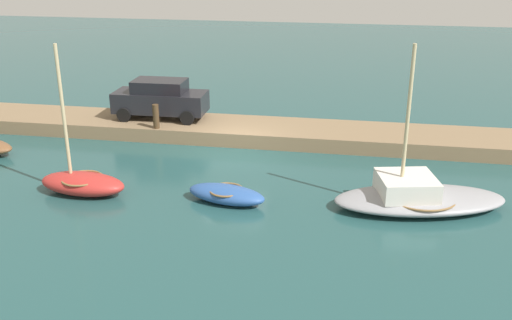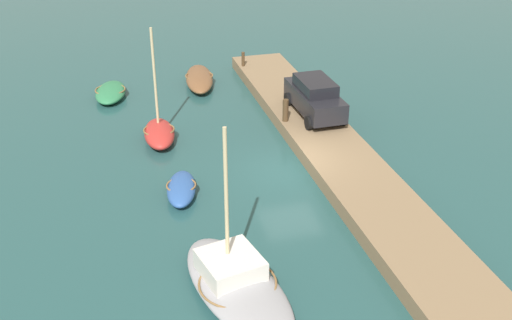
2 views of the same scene
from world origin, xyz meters
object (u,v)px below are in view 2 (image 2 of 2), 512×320
Objects in this scene: mooring_post_mid_west at (243,59)px; sailboat_grey at (236,282)px; mooring_post_west at (286,110)px; parked_car at (315,97)px; rowboat_brown at (199,79)px; rowboat_red at (159,132)px; rowboat_green at (111,92)px; dinghy_blue at (181,189)px.

sailboat_grey is at bearing 165.10° from mooring_post_mid_west.
mooring_post_west is 1.61m from parked_car.
parked_car reaches higher than rowboat_brown.
rowboat_red reaches higher than parked_car.
rowboat_green is 4.21× the size of mooring_post_mid_west.
mooring_post_mid_west is (0.69, -2.72, 0.68)m from rowboat_brown.
mooring_post_mid_west is (1.33, -7.65, 0.73)m from rowboat_green.
parked_car is (11.00, -6.52, 1.12)m from sailboat_grey.
sailboat_grey is 11.82m from mooring_post_west.
parked_car is (-7.71, -1.54, 0.51)m from mooring_post_mid_west.
sailboat_grey is 6.31m from dinghy_blue.
dinghy_blue is 13.68m from mooring_post_mid_west.
mooring_post_west reaches higher than rowboat_brown.
mooring_post_west reaches higher than dinghy_blue.
rowboat_brown is 7.85m from mooring_post_west.
mooring_post_west is 1.29× the size of mooring_post_mid_west.
rowboat_green is 3.25× the size of mooring_post_west.
mooring_post_mid_west reaches higher than dinghy_blue.
mooring_post_mid_west is at bearing -67.29° from rowboat_brown.
parked_car reaches higher than mooring_post_mid_west.
mooring_post_west is (4.42, -5.65, 0.85)m from dinghy_blue.
mooring_post_west is 8.02m from mooring_post_mid_west.
dinghy_blue is 7.23m from mooring_post_west.
mooring_post_mid_west is at bearing -34.22° from rowboat_red.
parked_car is at bearing -78.82° from mooring_post_west.
sailboat_grey is at bearing 155.03° from mooring_post_west.
parked_car is (0.30, -1.54, 0.39)m from mooring_post_west.
mooring_post_west is at bearing 100.19° from parked_car.
sailboat_grey is 12.83m from parked_car.
rowboat_red is 5.09m from dinghy_blue.
sailboat_grey is at bearing -162.11° from dinghy_blue.
mooring_post_mid_west is (12.44, -5.65, 0.72)m from dinghy_blue.
rowboat_red is at bearing 13.81° from dinghy_blue.
sailboat_grey reaches higher than rowboat_red.
mooring_post_west is at bearing -120.92° from rowboat_green.
mooring_post_mid_west is at bearing -69.90° from rowboat_green.
sailboat_grey is 1.74× the size of rowboat_green.
rowboat_brown is (11.75, -2.94, 0.05)m from dinghy_blue.
rowboat_brown is at bearing 104.32° from mooring_post_mid_west.
rowboat_green is 0.76× the size of rowboat_brown.
mooring_post_mid_west is at bearing -27.57° from sailboat_grey.
mooring_post_mid_west is at bearing -12.69° from dinghy_blue.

